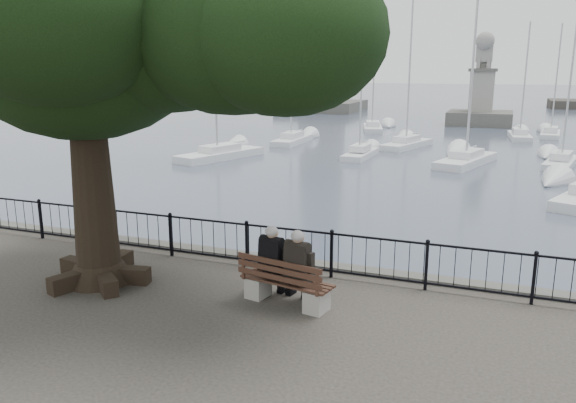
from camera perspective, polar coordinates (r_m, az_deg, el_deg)
The scene contains 17 objects.
harbor at distance 13.21m, azimuth 0.78°, elevation -8.42°, with size 260.00×260.00×1.20m.
railing at distance 12.41m, azimuth 0.00°, elevation -4.68°, with size 22.06×0.06×1.00m.
bench at distance 10.79m, azimuth -0.28°, elevation -8.77°, with size 1.90×0.89×0.97m.
person_left at distance 10.88m, azimuth -1.22°, elevation -6.50°, with size 0.52×0.81×1.54m.
person_right at distance 10.60m, azimuth 1.37°, elevation -7.05°, with size 0.52×0.81×1.54m.
tree at distance 11.58m, azimuth -17.11°, elevation 17.26°, with size 9.87×6.89×8.06m.
lighthouse at distance 74.29m, azimuth 3.63°, elevation 18.98°, with size 9.84×9.84×30.17m.
lion_monument at distance 58.58m, azimuth 19.01°, elevation 9.55°, with size 6.00×6.00×8.85m.
sailboat_a at distance 34.82m, azimuth -6.92°, elevation 4.86°, with size 3.51×6.44×11.12m.
sailboat_b at distance 35.35m, azimuth 7.36°, elevation 4.96°, with size 1.39×4.64×9.02m.
sailboat_d at distance 35.48m, azimuth 25.97°, elevation 3.70°, with size 2.30×5.10×8.16m.
sailboat_e at distance 41.82m, azimuth 0.45°, elevation 6.43°, with size 1.60×5.47×12.02m.
sailboat_f at distance 40.31m, azimuth 11.97°, elevation 5.86°, with size 3.01×5.68×11.46m.
sailboat_g at distance 48.08m, azimuth 22.47°, elevation 6.26°, with size 1.82×5.20×9.03m.
sailboat_h at distance 51.01m, azimuth 8.61°, elevation 7.56°, with size 2.83×5.71×12.80m.
sailboat_i at distance 50.52m, azimuth 25.11°, elevation 6.31°, with size 1.81×5.07×8.99m.
sailboat_j at distance 33.99m, azimuth 17.66°, elevation 4.14°, with size 3.29×6.27×11.45m.
Camera 1 is at (4.21, -8.52, 4.41)m, focal length 35.00 mm.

